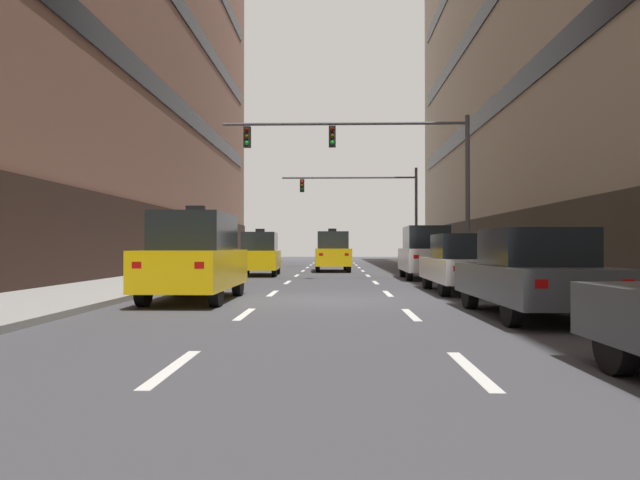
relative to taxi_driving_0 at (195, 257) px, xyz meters
name	(u,v)px	position (x,y,z in m)	size (l,w,h in m)	color
ground_plane	(329,300)	(3.39, 0.25, -1.11)	(120.00, 120.00, 0.00)	#424247
sidewalk_left	(62,297)	(-3.55, 0.25, -1.04)	(3.81, 80.00, 0.14)	gray
sidewalk_right	(604,298)	(10.33, 0.25, -1.04)	(3.81, 80.00, 0.14)	gray
lane_stripe_l1_s2	(172,368)	(1.71, -7.75, -1.10)	(0.16, 2.00, 0.01)	silver
lane_stripe_l1_s3	(245,314)	(1.71, -2.75, -1.10)	(0.16, 2.00, 0.01)	silver
lane_stripe_l1_s4	(273,293)	(1.71, 2.25, -1.10)	(0.16, 2.00, 0.01)	silver
lane_stripe_l1_s5	(288,282)	(1.71, 7.25, -1.10)	(0.16, 2.00, 0.01)	silver
lane_stripe_l1_s6	(297,275)	(1.71, 12.25, -1.10)	(0.16, 2.00, 0.01)	silver
lane_stripe_l1_s7	(303,271)	(1.71, 17.25, -1.10)	(0.16, 2.00, 0.01)	silver
lane_stripe_l1_s8	(308,267)	(1.71, 22.25, -1.10)	(0.16, 2.00, 0.01)	silver
lane_stripe_l1_s9	(311,265)	(1.71, 27.25, -1.10)	(0.16, 2.00, 0.01)	silver
lane_stripe_l1_s10	(314,263)	(1.71, 32.25, -1.10)	(0.16, 2.00, 0.01)	silver
lane_stripe_l2_s2	(472,370)	(5.07, -7.75, -1.10)	(0.16, 2.00, 0.01)	silver
lane_stripe_l2_s3	(411,315)	(5.07, -2.75, -1.10)	(0.16, 2.00, 0.01)	silver
lane_stripe_l2_s4	(388,294)	(5.07, 2.25, -1.10)	(0.16, 2.00, 0.01)	silver
lane_stripe_l2_s5	(375,282)	(5.07, 7.25, -1.10)	(0.16, 2.00, 0.01)	silver
lane_stripe_l2_s6	(368,276)	(5.07, 12.25, -1.10)	(0.16, 2.00, 0.01)	silver
lane_stripe_l2_s7	(363,271)	(5.07, 17.25, -1.10)	(0.16, 2.00, 0.01)	silver
lane_stripe_l2_s8	(359,268)	(5.07, 22.25, -1.10)	(0.16, 2.00, 0.01)	silver
lane_stripe_l2_s9	(356,265)	(5.07, 27.25, -1.10)	(0.16, 2.00, 0.01)	silver
lane_stripe_l2_s10	(354,263)	(5.07, 32.25, -1.10)	(0.16, 2.00, 0.01)	silver
taxi_driving_0	(195,257)	(0.00, 0.00, 0.00)	(1.93, 4.59, 2.41)	black
car_driving_1	(334,254)	(3.43, 28.73, -0.27)	(2.05, 4.57, 1.69)	black
taxi_driving_2	(332,252)	(3.36, 16.84, -0.02)	(2.07, 4.59, 2.37)	black
taxi_driving_3	(260,254)	(-0.05, 12.37, -0.09)	(1.95, 4.29, 2.22)	black
car_parked_1	(532,274)	(7.38, -3.04, -0.26)	(1.99, 4.61, 1.71)	black
car_parked_2	(464,264)	(7.37, 2.73, -0.25)	(1.94, 4.64, 1.74)	black
car_parked_3	(426,253)	(7.37, 9.78, 0.00)	(2.02, 4.64, 2.23)	black
traffic_signal_0	(381,158)	(5.36, 8.36, 3.82)	(9.92, 0.34, 6.49)	#4C4C51
traffic_signal_1	(375,199)	(6.13, 22.59, 3.40)	(8.90, 0.35, 6.40)	#4C4C51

